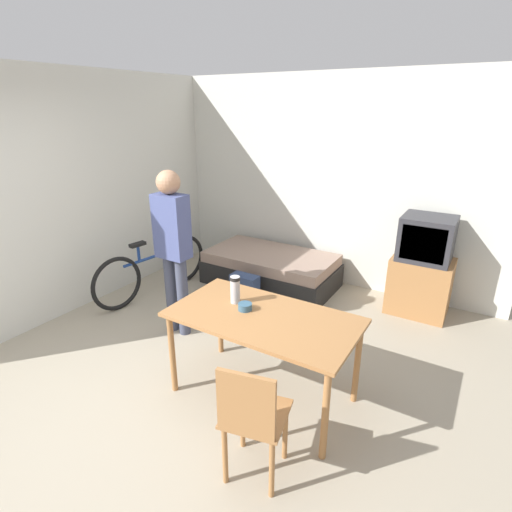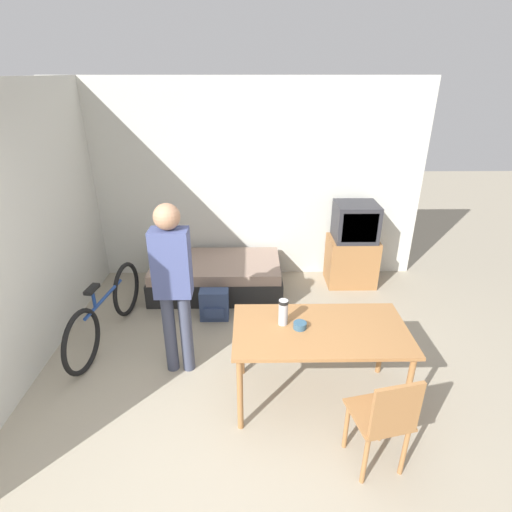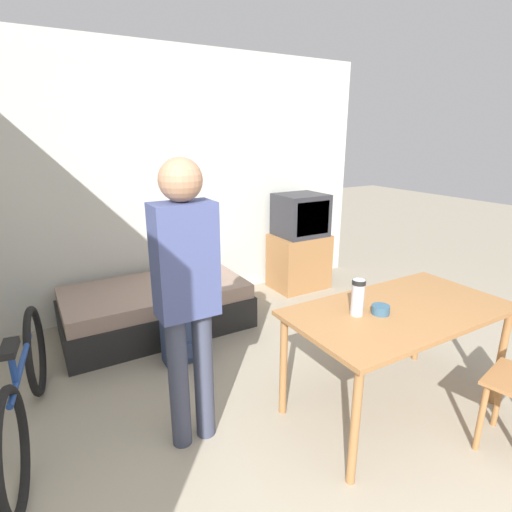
{
  "view_description": "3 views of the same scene",
  "coord_description": "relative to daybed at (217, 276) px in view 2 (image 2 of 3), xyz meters",
  "views": [
    {
      "loc": [
        2.1,
        -1.53,
        2.3
      ],
      "look_at": [
        0.15,
        1.66,
        0.88
      ],
      "focal_mm": 28.0,
      "sensor_mm": 36.0,
      "label": 1
    },
    {
      "loc": [
        0.13,
        -1.95,
        2.73
      ],
      "look_at": [
        0.19,
        1.88,
        0.96
      ],
      "focal_mm": 28.0,
      "sensor_mm": 36.0,
      "label": 2
    },
    {
      "loc": [
        -1.29,
        -0.74,
        1.85
      ],
      "look_at": [
        0.26,
        1.92,
        0.9
      ],
      "focal_mm": 28.0,
      "sensor_mm": 36.0,
      "label": 3
    }
  ],
  "objects": [
    {
      "name": "dining_table",
      "position": [
        1.05,
        -1.99,
        0.46
      ],
      "size": [
        1.48,
        0.79,
        0.76
      ],
      "color": "#9E6B3D",
      "rests_on": "ground_plane"
    },
    {
      "name": "thermos_flask",
      "position": [
        0.73,
        -1.92,
        0.67
      ],
      "size": [
        0.08,
        0.08,
        0.23
      ],
      "color": "#B7B7BC",
      "rests_on": "dining_table"
    },
    {
      "name": "wooden_chair",
      "position": [
        1.4,
        -2.73,
        0.29
      ],
      "size": [
        0.46,
        0.46,
        0.9
      ],
      "color": "#9E6B3D",
      "rests_on": "ground_plane"
    },
    {
      "name": "daybed",
      "position": [
        0.0,
        0.0,
        0.0
      ],
      "size": [
        1.73,
        0.93,
        0.45
      ],
      "color": "black",
      "rests_on": "ground_plane"
    },
    {
      "name": "bicycle",
      "position": [
        -1.13,
        -1.05,
        0.12
      ],
      "size": [
        0.28,
        1.7,
        0.75
      ],
      "color": "black",
      "rests_on": "ground_plane"
    },
    {
      "name": "wall_back",
      "position": [
        0.33,
        0.58,
        1.13
      ],
      "size": [
        4.97,
        0.06,
        2.7
      ],
      "color": "silver",
      "rests_on": "ground_plane"
    },
    {
      "name": "person_standing",
      "position": [
        -0.25,
        -1.58,
        0.8
      ],
      "size": [
        0.34,
        0.23,
        1.74
      ],
      "color": "#3D4256",
      "rests_on": "ground_plane"
    },
    {
      "name": "ground_plane",
      "position": [
        0.33,
        -2.84,
        -0.22
      ],
      "size": [
        20.0,
        20.0,
        0.0
      ],
      "primitive_type": "plane",
      "color": "#9E937F"
    },
    {
      "name": "tv",
      "position": [
        1.86,
        0.21,
        0.34
      ],
      "size": [
        0.66,
        0.5,
        1.17
      ],
      "color": "#9E6B3D",
      "rests_on": "ground_plane"
    },
    {
      "name": "mate_bowl",
      "position": [
        0.87,
        -1.98,
        0.57
      ],
      "size": [
        0.11,
        0.11,
        0.06
      ],
      "color": "#335670",
      "rests_on": "dining_table"
    },
    {
      "name": "backpack",
      "position": [
        0.02,
        -0.68,
        -0.03
      ],
      "size": [
        0.34,
        0.2,
        0.38
      ],
      "color": "navy",
      "rests_on": "ground_plane"
    },
    {
      "name": "wall_left",
      "position": [
        -1.68,
        -1.15,
        1.13
      ],
      "size": [
        0.06,
        4.38,
        2.7
      ],
      "color": "silver",
      "rests_on": "ground_plane"
    }
  ]
}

